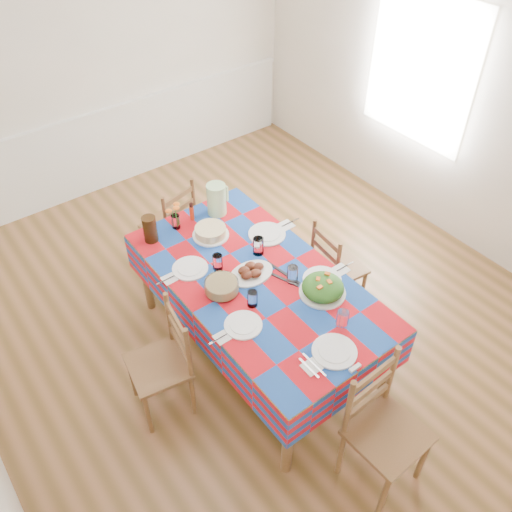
{
  "coord_description": "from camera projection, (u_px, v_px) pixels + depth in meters",
  "views": [
    {
      "loc": [
        -1.95,
        -2.7,
        3.58
      ],
      "look_at": [
        -0.11,
        -0.26,
        0.83
      ],
      "focal_mm": 38.0,
      "sensor_mm": 36.0,
      "label": 1
    }
  ],
  "objects": [
    {
      "name": "pasta_bowl",
      "position": [
        222.0,
        287.0,
        3.83
      ],
      "size": [
        0.25,
        0.25,
        0.09
      ],
      "color": "white",
      "rests_on": "dining_table"
    },
    {
      "name": "setting_near_head",
      "position": [
        337.0,
        340.0,
        3.49
      ],
      "size": [
        0.47,
        0.32,
        0.14
      ],
      "color": "white",
      "rests_on": "dining_table"
    },
    {
      "name": "salad_platter",
      "position": [
        323.0,
        288.0,
        3.81
      ],
      "size": [
        0.33,
        0.33,
        0.14
      ],
      "color": "white",
      "rests_on": "dining_table"
    },
    {
      "name": "tea_pitcher",
      "position": [
        150.0,
        229.0,
        4.21
      ],
      "size": [
        0.11,
        0.11,
        0.22
      ],
      "primitive_type": "cylinder",
      "color": "black",
      "rests_on": "dining_table"
    },
    {
      "name": "dining_table",
      "position": [
        257.0,
        287.0,
        4.02
      ],
      "size": [
        1.12,
        2.07,
        0.81
      ],
      "color": "brown",
      "rests_on": "room"
    },
    {
      "name": "setting_left_near",
      "position": [
        246.0,
        316.0,
        3.65
      ],
      "size": [
        0.47,
        0.28,
        0.12
      ],
      "rotation": [
        0.0,
        0.0,
        1.57
      ],
      "color": "white",
      "rests_on": "dining_table"
    },
    {
      "name": "name_card",
      "position": [
        355.0,
        368.0,
        3.35
      ],
      "size": [
        0.09,
        0.03,
        0.02
      ],
      "primitive_type": "cube",
      "color": "white",
      "rests_on": "dining_table"
    },
    {
      "name": "chair_left",
      "position": [
        164.0,
        363.0,
        3.81
      ],
      "size": [
        0.46,
        0.48,
        0.94
      ],
      "rotation": [
        0.0,
        0.0,
        -1.73
      ],
      "color": "brown",
      "rests_on": "room"
    },
    {
      "name": "setting_right_far",
      "position": [
        265.0,
        238.0,
        4.25
      ],
      "size": [
        0.56,
        0.33,
        0.14
      ],
      "rotation": [
        0.0,
        0.0,
        -1.57
      ],
      "color": "white",
      "rests_on": "dining_table"
    },
    {
      "name": "flower_vase",
      "position": [
        175.0,
        218.0,
        4.34
      ],
      "size": [
        0.14,
        0.12,
        0.23
      ],
      "color": "white",
      "rests_on": "dining_table"
    },
    {
      "name": "chair_near",
      "position": [
        382.0,
        430.0,
        3.39
      ],
      "size": [
        0.47,
        0.45,
        1.02
      ],
      "rotation": [
        0.0,
        0.0,
        0.04
      ],
      "color": "brown",
      "rests_on": "room"
    },
    {
      "name": "green_pitcher",
      "position": [
        216.0,
        199.0,
        4.45
      ],
      "size": [
        0.16,
        0.16,
        0.27
      ],
      "primitive_type": "cylinder",
      "color": "#B3E3A0",
      "rests_on": "dining_table"
    },
    {
      "name": "cake",
      "position": [
        211.0,
        232.0,
        4.3
      ],
      "size": [
        0.29,
        0.29,
        0.08
      ],
      "color": "white",
      "rests_on": "dining_table"
    },
    {
      "name": "meat_platter",
      "position": [
        251.0,
        272.0,
        3.97
      ],
      "size": [
        0.35,
        0.25,
        0.07
      ],
      "color": "white",
      "rests_on": "dining_table"
    },
    {
      "name": "wainscot",
      "position": [
        115.0,
        143.0,
        6.01
      ],
      "size": [
        4.41,
        0.06,
        0.92
      ],
      "color": "white",
      "rests_on": "room"
    },
    {
      "name": "serving_utensils",
      "position": [
        280.0,
        275.0,
        3.98
      ],
      "size": [
        0.16,
        0.35,
        0.01
      ],
      "color": "black",
      "rests_on": "dining_table"
    },
    {
      "name": "setting_left_far",
      "position": [
        199.0,
        266.0,
        4.01
      ],
      "size": [
        0.49,
        0.29,
        0.13
      ],
      "rotation": [
        0.0,
        0.0,
        1.57
      ],
      "color": "white",
      "rests_on": "dining_table"
    },
    {
      "name": "room",
      "position": [
        247.0,
        178.0,
        3.96
      ],
      "size": [
        4.58,
        5.08,
        2.78
      ],
      "color": "brown",
      "rests_on": "ground"
    },
    {
      "name": "window_right",
      "position": [
        420.0,
        69.0,
        5.04
      ],
      "size": [
        0.0,
        1.4,
        1.4
      ],
      "primitive_type": "plane",
      "rotation": [
        0.0,
        -1.57,
        0.0
      ],
      "color": "white",
      "rests_on": "room"
    },
    {
      "name": "chair_right",
      "position": [
        335.0,
        268.0,
        4.58
      ],
      "size": [
        0.41,
        0.43,
        0.89
      ],
      "rotation": [
        0.0,
        0.0,
        1.46
      ],
      "color": "brown",
      "rests_on": "room"
    },
    {
      "name": "setting_right_near",
      "position": [
        312.0,
        277.0,
        3.92
      ],
      "size": [
        0.54,
        0.31,
        0.14
      ],
      "rotation": [
        0.0,
        0.0,
        -1.57
      ],
      "color": "white",
      "rests_on": "dining_table"
    },
    {
      "name": "hot_sauce",
      "position": [
        192.0,
        211.0,
        4.43
      ],
      "size": [
        0.04,
        0.04,
        0.16
      ],
      "primitive_type": "cylinder",
      "color": "red",
      "rests_on": "dining_table"
    },
    {
      "name": "chair_far",
      "position": [
        172.0,
        225.0,
        4.97
      ],
      "size": [
        0.5,
        0.48,
        0.93
      ],
      "rotation": [
        0.0,
        0.0,
        3.4
      ],
      "color": "brown",
      "rests_on": "room"
    }
  ]
}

